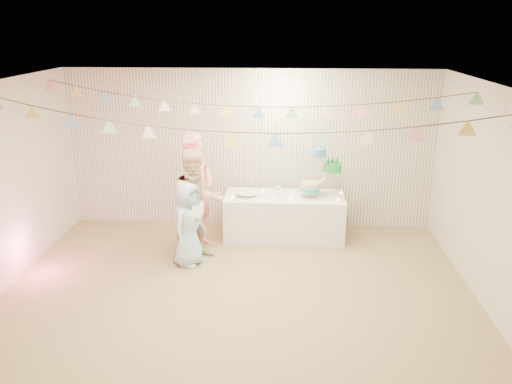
# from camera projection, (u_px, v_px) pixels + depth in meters

# --- Properties ---
(floor) EXTENTS (6.00, 6.00, 0.00)m
(floor) POSITION_uv_depth(u_px,v_px,m) (236.00, 300.00, 6.20)
(floor) COLOR olive
(floor) RESTS_ON ground
(ceiling) EXTENTS (6.00, 6.00, 0.00)m
(ceiling) POSITION_uv_depth(u_px,v_px,m) (233.00, 88.00, 5.36)
(ceiling) COLOR silver
(ceiling) RESTS_ON ground
(back_wall) EXTENTS (6.00, 6.00, 0.00)m
(back_wall) POSITION_uv_depth(u_px,v_px,m) (250.00, 150.00, 8.14)
(back_wall) COLOR silver
(back_wall) RESTS_ON ground
(front_wall) EXTENTS (6.00, 6.00, 0.00)m
(front_wall) POSITION_uv_depth(u_px,v_px,m) (198.00, 325.00, 3.42)
(front_wall) COLOR silver
(front_wall) RESTS_ON ground
(right_wall) EXTENTS (5.00, 5.00, 0.00)m
(right_wall) POSITION_uv_depth(u_px,v_px,m) (500.00, 207.00, 5.61)
(right_wall) COLOR silver
(right_wall) RESTS_ON ground
(table) EXTENTS (1.87, 0.75, 0.70)m
(table) POSITION_uv_depth(u_px,v_px,m) (284.00, 216.00, 7.92)
(table) COLOR silver
(table) RESTS_ON floor
(cake_stand) EXTENTS (0.71, 0.42, 0.80)m
(cake_stand) POSITION_uv_depth(u_px,v_px,m) (321.00, 168.00, 7.68)
(cake_stand) COLOR silver
(cake_stand) RESTS_ON table
(cake_bottom) EXTENTS (0.31, 0.31, 0.15)m
(cake_bottom) POSITION_uv_depth(u_px,v_px,m) (310.00, 188.00, 7.73)
(cake_bottom) COLOR #26B4A7
(cake_bottom) RESTS_ON cake_stand
(cake_middle) EXTENTS (0.27, 0.27, 0.22)m
(cake_middle) POSITION_uv_depth(u_px,v_px,m) (332.00, 169.00, 7.77)
(cake_middle) COLOR green
(cake_middle) RESTS_ON cake_stand
(cake_top_tier) EXTENTS (0.25, 0.25, 0.19)m
(cake_top_tier) POSITION_uv_depth(u_px,v_px,m) (318.00, 154.00, 7.58)
(cake_top_tier) COLOR #3D90C2
(cake_top_tier) RESTS_ON cake_stand
(platter) EXTENTS (0.33, 0.33, 0.02)m
(platter) POSITION_uv_depth(u_px,v_px,m) (247.00, 192.00, 7.78)
(platter) COLOR white
(platter) RESTS_ON table
(posy) EXTENTS (0.13, 0.13, 0.15)m
(posy) POSITION_uv_depth(u_px,v_px,m) (278.00, 187.00, 7.82)
(posy) COLOR white
(posy) RESTS_ON table
(person_adult_a) EXTENTS (0.63, 0.76, 1.79)m
(person_adult_a) POSITION_uv_depth(u_px,v_px,m) (197.00, 191.00, 7.39)
(person_adult_a) COLOR pink
(person_adult_a) RESTS_ON floor
(person_adult_b) EXTENTS (1.01, 0.95, 1.64)m
(person_adult_b) POSITION_uv_depth(u_px,v_px,m) (197.00, 205.00, 7.04)
(person_adult_b) COLOR #DAB486
(person_adult_b) RESTS_ON floor
(person_child) EXTENTS (0.60, 0.70, 1.21)m
(person_child) POSITION_uv_depth(u_px,v_px,m) (189.00, 224.00, 6.95)
(person_child) COLOR #9ECBE0
(person_child) RESTS_ON floor
(bunting_back) EXTENTS (5.60, 1.10, 0.40)m
(bunting_back) POSITION_uv_depth(u_px,v_px,m) (242.00, 97.00, 6.48)
(bunting_back) COLOR pink
(bunting_back) RESTS_ON ceiling
(bunting_front) EXTENTS (5.60, 0.90, 0.36)m
(bunting_front) POSITION_uv_depth(u_px,v_px,m) (231.00, 117.00, 5.26)
(bunting_front) COLOR #72A5E5
(bunting_front) RESTS_ON ceiling
(tealight_0) EXTENTS (0.04, 0.04, 0.03)m
(tealight_0) POSITION_uv_depth(u_px,v_px,m) (233.00, 197.00, 7.71)
(tealight_0) COLOR #FFD88C
(tealight_0) RESTS_ON table
(tealight_1) EXTENTS (0.04, 0.04, 0.03)m
(tealight_1) POSITION_uv_depth(u_px,v_px,m) (263.00, 191.00, 7.99)
(tealight_1) COLOR #FFD88C
(tealight_1) RESTS_ON table
(tealight_2) EXTENTS (0.04, 0.04, 0.03)m
(tealight_2) POSITION_uv_depth(u_px,v_px,m) (291.00, 199.00, 7.59)
(tealight_2) COLOR #FFD88C
(tealight_2) RESTS_ON table
(tealight_3) EXTENTS (0.04, 0.04, 0.03)m
(tealight_3) POSITION_uv_depth(u_px,v_px,m) (306.00, 191.00, 7.99)
(tealight_3) COLOR #FFD88C
(tealight_3) RESTS_ON table
(tealight_4) EXTENTS (0.04, 0.04, 0.03)m
(tealight_4) POSITION_uv_depth(u_px,v_px,m) (338.00, 200.00, 7.59)
(tealight_4) COLOR #FFD88C
(tealight_4) RESTS_ON table
(tealight_5) EXTENTS (0.04, 0.04, 0.03)m
(tealight_5) POSITION_uv_depth(u_px,v_px,m) (341.00, 193.00, 7.89)
(tealight_5) COLOR #FFD88C
(tealight_5) RESTS_ON table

